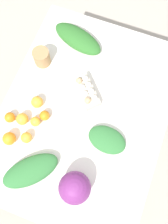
% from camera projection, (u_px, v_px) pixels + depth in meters
% --- Properties ---
extents(ground_plane, '(8.00, 8.00, 0.00)m').
position_uv_depth(ground_plane, '(84.00, 136.00, 2.34)').
color(ground_plane, '#B2A899').
extents(dining_table, '(1.45, 1.07, 0.73)m').
position_uv_depth(dining_table, '(84.00, 116.00, 1.72)').
color(dining_table, silver).
rests_on(dining_table, ground_plane).
extents(cabbage_purple, '(0.19, 0.19, 0.19)m').
position_uv_depth(cabbage_purple, '(75.00, 188.00, 1.41)').
color(cabbage_purple, '#7A2D75').
rests_on(cabbage_purple, dining_table).
extents(egg_carton, '(0.24, 0.24, 0.09)m').
position_uv_depth(egg_carton, '(87.00, 91.00, 1.65)').
color(egg_carton, beige).
rests_on(egg_carton, dining_table).
extents(paper_bag, '(0.11, 0.11, 0.12)m').
position_uv_depth(paper_bag, '(42.00, 57.00, 1.70)').
color(paper_bag, '#A87F51').
rests_on(paper_bag, dining_table).
extents(greens_bunch_dandelion, '(0.19, 0.26, 0.06)m').
position_uv_depth(greens_bunch_dandelion, '(107.00, 140.00, 1.56)').
color(greens_bunch_dandelion, '#337538').
rests_on(greens_bunch_dandelion, dining_table).
extents(greens_bunch_kale, '(0.36, 0.36, 0.08)m').
position_uv_depth(greens_bunch_kale, '(31.00, 171.00, 1.49)').
color(greens_bunch_kale, '#337538').
rests_on(greens_bunch_kale, dining_table).
extents(greens_bunch_beet_tops, '(0.26, 0.41, 0.10)m').
position_uv_depth(greens_bunch_beet_tops, '(78.00, 39.00, 1.76)').
color(greens_bunch_beet_tops, '#2D6B28').
rests_on(greens_bunch_beet_tops, dining_table).
extents(orange_0, '(0.06, 0.06, 0.06)m').
position_uv_depth(orange_0, '(35.00, 121.00, 1.59)').
color(orange_0, '#F9A833').
rests_on(orange_0, dining_table).
extents(orange_1, '(0.08, 0.08, 0.08)m').
position_uv_depth(orange_1, '(22.00, 119.00, 1.59)').
color(orange_1, '#F9A833').
rests_on(orange_1, dining_table).
extents(orange_2, '(0.07, 0.07, 0.07)m').
position_uv_depth(orange_2, '(10.00, 117.00, 1.60)').
color(orange_2, orange).
rests_on(orange_2, dining_table).
extents(orange_3, '(0.07, 0.07, 0.07)m').
position_uv_depth(orange_3, '(26.00, 138.00, 1.56)').
color(orange_3, '#F9A833').
rests_on(orange_3, dining_table).
extents(orange_4, '(0.08, 0.08, 0.08)m').
position_uv_depth(orange_4, '(9.00, 139.00, 1.55)').
color(orange_4, orange).
rests_on(orange_4, dining_table).
extents(orange_5, '(0.08, 0.08, 0.08)m').
position_uv_depth(orange_5, '(37.00, 102.00, 1.62)').
color(orange_5, '#F9A833').
rests_on(orange_5, dining_table).
extents(orange_6, '(0.07, 0.07, 0.07)m').
position_uv_depth(orange_6, '(45.00, 116.00, 1.60)').
color(orange_6, orange).
rests_on(orange_6, dining_table).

